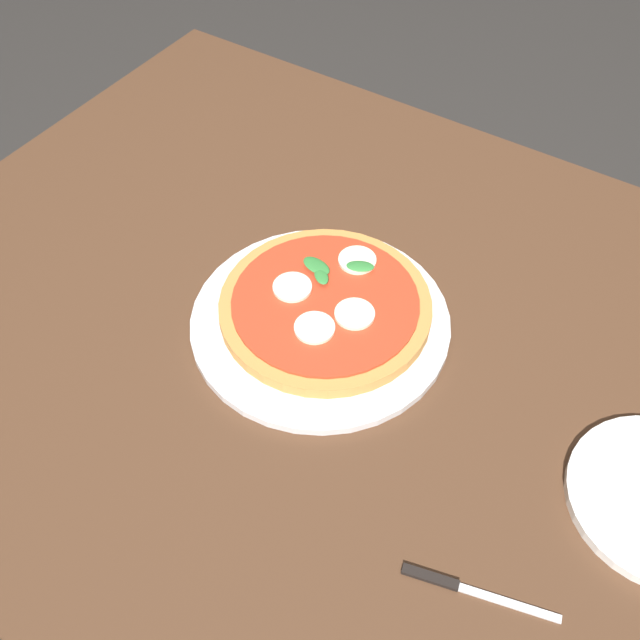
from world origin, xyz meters
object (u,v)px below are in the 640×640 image
at_px(dining_table, 325,367).
at_px(pizza, 325,306).
at_px(knife, 459,587).
at_px(serving_tray, 320,322).

relative_size(dining_table, pizza, 4.51).
xyz_separation_m(pizza, knife, (0.32, -0.24, -0.02)).
bearing_deg(knife, dining_table, 144.14).
relative_size(dining_table, serving_tray, 3.69).
distance_m(pizza, knife, 0.40).
bearing_deg(serving_tray, pizza, 95.86).
xyz_separation_m(dining_table, pizza, (-0.01, 0.02, 0.12)).
bearing_deg(knife, serving_tray, 144.93).
bearing_deg(serving_tray, dining_table, 5.00).
relative_size(pizza, knife, 1.74).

